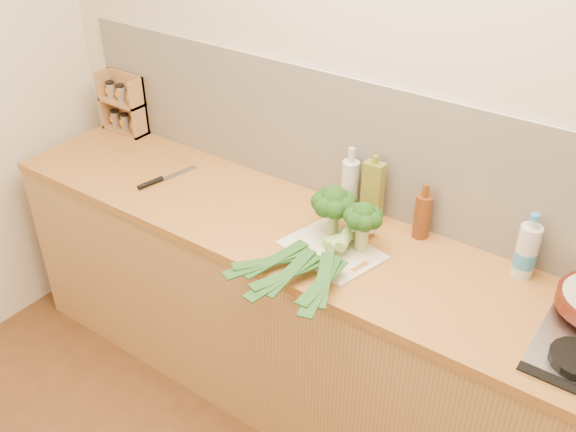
{
  "coord_description": "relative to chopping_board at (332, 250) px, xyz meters",
  "views": [
    {
      "loc": [
        0.96,
        -0.53,
        2.3
      ],
      "look_at": [
        -0.2,
        1.1,
        1.02
      ],
      "focal_mm": 40.0,
      "sensor_mm": 36.0,
      "label": 1
    }
  ],
  "objects": [
    {
      "name": "spice_rack",
      "position": [
        -1.42,
        0.29,
        0.12
      ],
      "size": [
        0.25,
        0.1,
        0.3
      ],
      "color": "#AE824A",
      "rests_on": "counter"
    },
    {
      "name": "leek_mid",
      "position": [
        0.02,
        -0.06,
        0.05
      ],
      "size": [
        0.16,
        0.65,
        0.04
      ],
      "rotation": [
        0.0,
        0.0,
        -0.15
      ],
      "color": "white",
      "rests_on": "chopping_board"
    },
    {
      "name": "counter",
      "position": [
        0.03,
        0.05,
        -0.45
      ],
      "size": [
        3.2,
        0.62,
        0.9
      ],
      "color": "tan",
      "rests_on": "ground"
    },
    {
      "name": "broccoli_left",
      "position": [
        -0.06,
        0.09,
        0.14
      ],
      "size": [
        0.17,
        0.17,
        0.2
      ],
      "color": "#A3BE6F",
      "rests_on": "chopping_board"
    },
    {
      "name": "amber_bottle",
      "position": [
        0.22,
        0.28,
        0.09
      ],
      "size": [
        0.06,
        0.06,
        0.23
      ],
      "color": "#602F12",
      "rests_on": "counter"
    },
    {
      "name": "room_shell",
      "position": [
        0.03,
        0.34,
        0.26
      ],
      "size": [
        3.5,
        3.5,
        3.5
      ],
      "color": "beige",
      "rests_on": "ground"
    },
    {
      "name": "leek_back",
      "position": [
        0.07,
        -0.07,
        0.06
      ],
      "size": [
        0.21,
        0.6,
        0.04
      ],
      "rotation": [
        0.0,
        0.0,
        0.27
      ],
      "color": "white",
      "rests_on": "chopping_board"
    },
    {
      "name": "broccoli_right",
      "position": [
        0.09,
        0.06,
        0.14
      ],
      "size": [
        0.14,
        0.15,
        0.2
      ],
      "color": "#A3BE6F",
      "rests_on": "chopping_board"
    },
    {
      "name": "chefs_knife",
      "position": [
        -0.9,
        -0.0,
        0.0
      ],
      "size": [
        0.09,
        0.31,
        0.02
      ],
      "rotation": [
        0.0,
        0.0,
        -0.18
      ],
      "color": "silver",
      "rests_on": "counter"
    },
    {
      "name": "oil_tin",
      "position": [
        0.01,
        0.28,
        0.12
      ],
      "size": [
        0.08,
        0.05,
        0.28
      ],
      "color": "olive",
      "rests_on": "counter"
    },
    {
      "name": "leek_front",
      "position": [
        -0.03,
        -0.03,
        0.03
      ],
      "size": [
        0.31,
        0.59,
        0.04
      ],
      "rotation": [
        0.0,
        0.0,
        -0.44
      ],
      "color": "white",
      "rests_on": "chopping_board"
    },
    {
      "name": "chopping_board",
      "position": [
        0.0,
        0.0,
        0.0
      ],
      "size": [
        0.4,
        0.33,
        0.01
      ],
      "primitive_type": "cube",
      "rotation": [
        0.0,
        0.0,
        -0.24
      ],
      "color": "#EBE7CC",
      "rests_on": "counter"
    },
    {
      "name": "glass_bottle",
      "position": [
        -0.1,
        0.29,
        0.11
      ],
      "size": [
        0.07,
        0.07,
        0.28
      ],
      "color": "silver",
      "rests_on": "counter"
    },
    {
      "name": "water_bottle",
      "position": [
        0.62,
        0.27,
        0.09
      ],
      "size": [
        0.08,
        0.08,
        0.23
      ],
      "color": "silver",
      "rests_on": "counter"
    }
  ]
}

